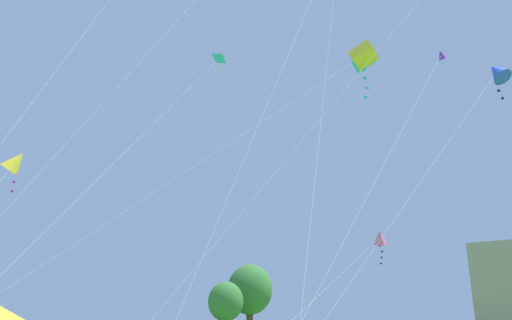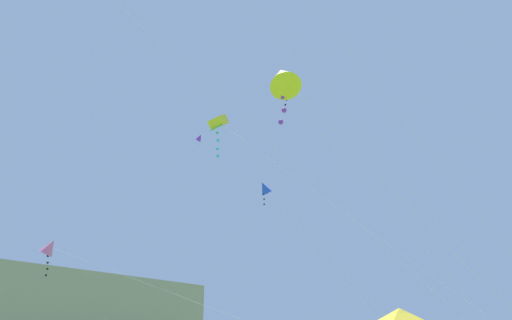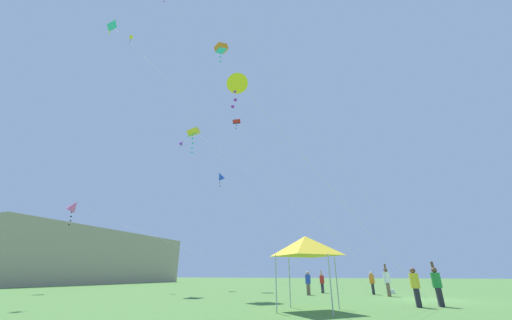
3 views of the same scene
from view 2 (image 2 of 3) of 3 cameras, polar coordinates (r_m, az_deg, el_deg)
The scene contains 7 objects.
distant_building at distance 59.93m, azimuth -19.85°, elevation -16.26°, with size 33.91×9.86×8.19m, color tan.
kite_blue_diamond_0 at distance 37.56m, azimuth 0.99°, elevation -3.22°, with size 4.54×12.84×13.26m.
kite_pink_diamond_2 at distance 34.54m, azimuth -22.49°, elevation -9.22°, with size 4.97×21.77×8.09m.
kite_red_box_4 at distance 42.94m, azimuth 3.45°, elevation 7.56°, with size 8.70×16.71×22.09m.
kite_yellow_box_6 at distance 33.49m, azimuth -4.31°, elevation 4.22°, with size 6.76×19.41×16.32m.
kite_yellow_diamond_7 at distance 15.30m, azimuth 3.13°, elevation 9.30°, with size 7.77×7.86×10.38m.
kite_purple_diamond_8 at distance 37.80m, azimuth -6.36°, elevation 2.44°, with size 0.98×16.21×16.59m.
Camera 2 is at (-23.87, 1.63, 2.37)m, focal length 35.00 mm.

